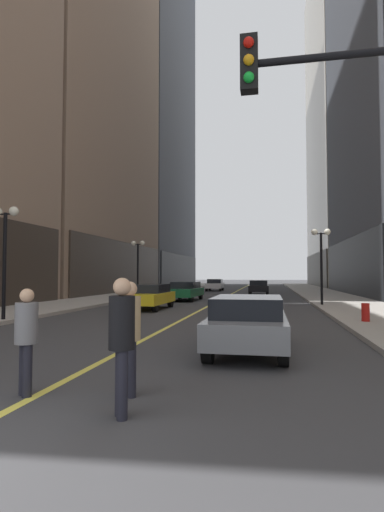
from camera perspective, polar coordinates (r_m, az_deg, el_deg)
name	(u,v)px	position (r m, az deg, el deg)	size (l,w,h in m)	color
ground_plane	(232,294)	(38.27, 5.69, -5.39)	(200.00, 200.00, 0.00)	#38383A
sidewalk_left	(148,292)	(39.88, -6.25, -5.16)	(4.50, 78.00, 0.15)	#9E9991
sidewalk_right	(322,294)	(38.41, 18.09, -5.15)	(4.50, 78.00, 0.15)	#9E9991
lane_centre_stripe	(232,294)	(38.27, 5.69, -5.38)	(0.16, 70.00, 0.01)	#E5D64C
building_left_far	(136,59)	(76.12, -8.06, 26.09)	(16.01, 26.00, 76.95)	#4C515B
building_right_far	(369,116)	(69.04, 23.88, 17.72)	(16.09, 26.00, 51.35)	#B7AD99
car_grey	(248,322)	(9.71, 8.00, -9.27)	(1.76, 4.04, 1.32)	slate
car_yellow	(150,296)	(21.44, -5.97, -5.63)	(1.77, 4.26, 1.32)	yellow
car_green	(185,290)	(28.41, -0.96, -4.90)	(2.00, 4.53, 1.32)	#196038
car_black	(259,287)	(37.01, 9.48, -4.34)	(1.82, 4.45, 1.32)	black
car_white	(215,284)	(45.00, 3.29, -4.07)	(1.79, 4.03, 1.32)	silver
pedestrian_in_black_coat	(122,335)	(5.36, -9.99, -11.04)	(0.46, 0.46, 1.80)	black
pedestrian_in_grey_suit	(26,333)	(6.71, -22.55, -10.15)	(0.48, 0.48, 1.62)	black
pedestrian_in_tan_trench	(129,329)	(6.27, -8.90, -10.21)	(0.48, 0.48, 1.73)	black
street_lamp_left_near	(5,237)	(16.85, -25.10, 2.43)	(1.06, 0.36, 4.43)	black
street_lamp_left_far	(138,256)	(30.97, -7.72, 0.00)	(1.06, 0.36, 4.43)	black
street_lamp_right_mid	(321,249)	(23.76, 17.93, 0.90)	(1.06, 0.36, 4.43)	black
fire_hydrant_right	(366,314)	(15.87, 23.51, -7.64)	(0.28, 0.28, 0.80)	red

